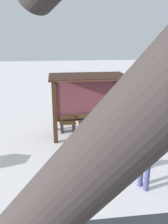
% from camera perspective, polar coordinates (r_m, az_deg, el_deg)
% --- Properties ---
extents(ground_plane, '(60.00, 60.00, 0.00)m').
position_cam_1_polar(ground_plane, '(10.12, 0.81, -5.42)').
color(ground_plane, silver).
extents(bus_shelter, '(3.07, 1.67, 2.55)m').
position_cam_1_polar(bus_shelter, '(9.74, 0.69, 4.80)').
color(bus_shelter, '#352013').
rests_on(bus_shelter, ground).
extents(bench_left_inside, '(0.72, 0.39, 0.72)m').
position_cam_1_polar(bench_left_inside, '(10.27, -3.99, -3.29)').
color(bench_left_inside, '#422D19').
rests_on(bench_left_inside, ground).
extents(bench_center_inside, '(0.72, 0.35, 0.75)m').
position_cam_1_polar(bench_center_inside, '(10.33, 0.54, -2.99)').
color(bench_center_inside, '#4C381F').
rests_on(bench_center_inside, ground).
extents(bench_right_inside, '(0.72, 0.39, 0.73)m').
position_cam_1_polar(bench_right_inside, '(10.47, 4.98, -2.87)').
color(bench_right_inside, '#4C3229').
rests_on(bench_right_inside, ground).
extents(person_walking, '(0.32, 0.66, 1.81)m').
position_cam_1_polar(person_walking, '(6.53, 14.88, -9.80)').
color(person_walking, '#28242C').
rests_on(person_walking, ground).
extents(dog, '(1.09, 0.31, 0.65)m').
position_cam_1_polar(dog, '(7.42, 9.63, -11.30)').
color(dog, gray).
rests_on(dog, ground).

